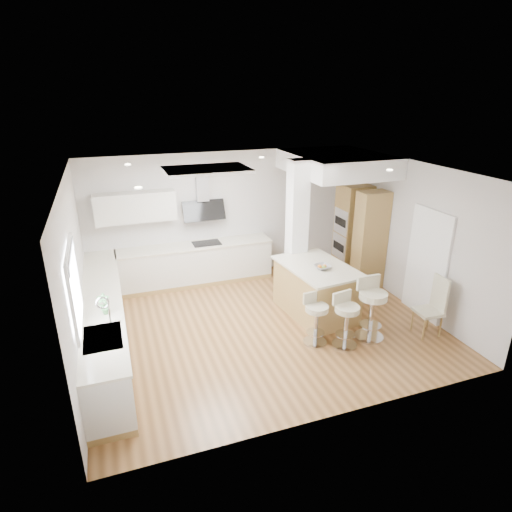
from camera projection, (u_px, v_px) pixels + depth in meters
name	position (u px, v px, depth m)	size (l,w,h in m)	color
ground	(263.00, 325.00, 7.81)	(6.00, 6.00, 0.00)	olive
ceiling	(263.00, 325.00, 7.81)	(6.00, 5.00, 0.02)	white
wall_back	(224.00, 215.00, 9.50)	(6.00, 0.04, 2.80)	beige
wall_left	(76.00, 278.00, 6.37)	(0.04, 5.00, 2.80)	beige
wall_right	(409.00, 235.00, 8.24)	(0.04, 5.00, 2.80)	beige
skylight	(207.00, 170.00, 7.08)	(4.10, 2.10, 0.06)	white
window_left	(73.00, 283.00, 5.49)	(0.06, 1.28, 1.07)	white
doorway_right	(427.00, 265.00, 7.85)	(0.05, 1.00, 2.10)	#453F36
counter_left	(105.00, 322.00, 7.01)	(0.63, 4.50, 1.35)	#AB8749
counter_back	(188.00, 254.00, 9.23)	(3.62, 0.63, 2.50)	#AB8749
pillar	(297.00, 231.00, 8.46)	(0.35, 0.35, 2.80)	white
soffit	(336.00, 163.00, 8.75)	(1.78, 2.20, 0.40)	white
oven_column	(359.00, 235.00, 9.34)	(0.63, 1.21, 2.10)	#AB8749
peninsula	(316.00, 289.00, 8.05)	(1.25, 1.74, 1.07)	#AB8749
bar_stool_a	(316.00, 316.00, 7.10)	(0.44, 0.44, 0.90)	silver
bar_stool_b	(346.00, 317.00, 7.01)	(0.49, 0.49, 0.94)	silver
bar_stool_c	(371.00, 305.00, 7.22)	(0.50, 0.50, 1.10)	silver
dining_chair	(434.00, 304.00, 7.36)	(0.44, 0.44, 1.06)	beige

